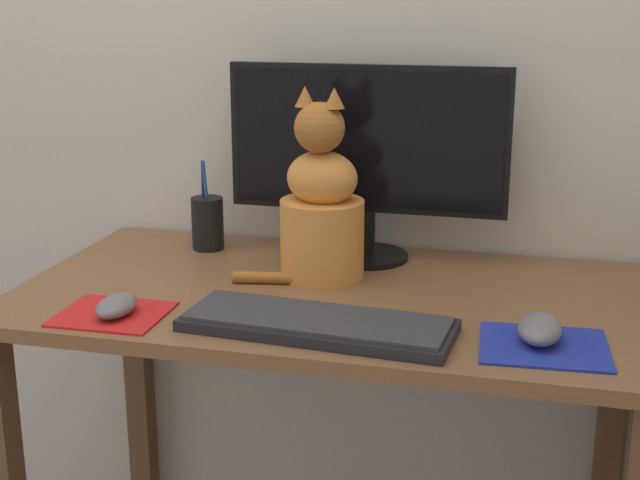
% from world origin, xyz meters
% --- Properties ---
extents(desk, '(1.11, 0.61, 0.75)m').
position_xyz_m(desk, '(0.00, 0.00, 0.62)').
color(desk, brown).
rests_on(desk, ground_plane).
extents(monitor, '(0.54, 0.17, 0.38)m').
position_xyz_m(monitor, '(0.02, 0.21, 0.96)').
color(monitor, black).
rests_on(monitor, desk).
extents(keyboard, '(0.44, 0.18, 0.02)m').
position_xyz_m(keyboard, '(0.02, -0.19, 0.76)').
color(keyboard, black).
rests_on(keyboard, desk).
extents(mousepad_left, '(0.18, 0.16, 0.00)m').
position_xyz_m(mousepad_left, '(-0.32, -0.21, 0.75)').
color(mousepad_left, red).
rests_on(mousepad_left, desk).
extents(mousepad_right, '(0.20, 0.18, 0.00)m').
position_xyz_m(mousepad_right, '(0.37, -0.17, 0.75)').
color(mousepad_right, '#1E2D9E').
rests_on(mousepad_right, desk).
extents(computer_mouse_left, '(0.06, 0.10, 0.03)m').
position_xyz_m(computer_mouse_left, '(-0.31, -0.21, 0.77)').
color(computer_mouse_left, slate).
rests_on(computer_mouse_left, mousepad_left).
extents(computer_mouse_right, '(0.07, 0.11, 0.04)m').
position_xyz_m(computer_mouse_right, '(0.36, -0.16, 0.77)').
color(computer_mouse_right, slate).
rests_on(computer_mouse_right, mousepad_right).
extents(cat, '(0.24, 0.18, 0.35)m').
position_xyz_m(cat, '(-0.04, 0.07, 0.88)').
color(cat, '#D6893D').
rests_on(cat, desk).
extents(pen_cup, '(0.07, 0.07, 0.18)m').
position_xyz_m(pen_cup, '(-0.31, 0.20, 0.81)').
color(pen_cup, black).
rests_on(pen_cup, desk).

